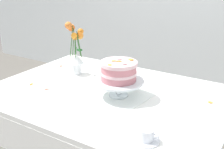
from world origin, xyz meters
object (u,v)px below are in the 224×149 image
object	(u,v)px
flower_vase	(76,51)
teacup	(146,136)
dining_table	(106,107)
cake_stand	(119,83)
layer_cake	(119,71)

from	to	relation	value
flower_vase	teacup	xyz separation A→B (m)	(0.77, -0.49, -0.14)
dining_table	teacup	world-z (taller)	teacup
dining_table	flower_vase	xyz separation A→B (m)	(-0.35, 0.17, 0.25)
cake_stand	layer_cake	bearing A→B (deg)	45.41
layer_cake	flower_vase	bearing A→B (deg)	159.28
dining_table	flower_vase	bearing A→B (deg)	154.36
cake_stand	flower_vase	world-z (taller)	flower_vase
flower_vase	layer_cake	bearing A→B (deg)	-20.72
flower_vase	teacup	size ratio (longest dim) A/B	3.05
dining_table	cake_stand	bearing A→B (deg)	2.45
layer_cake	cake_stand	bearing A→B (deg)	-134.59
cake_stand	teacup	size ratio (longest dim) A/B	2.40
cake_stand	teacup	distance (m)	0.47
dining_table	cake_stand	size ratio (longest dim) A/B	4.83
flower_vase	teacup	bearing A→B (deg)	-32.67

